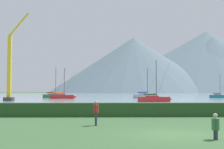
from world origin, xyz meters
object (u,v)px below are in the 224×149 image
(sailboat_slip_1, at_px, (54,96))
(sailboat_slip_3, at_px, (146,96))
(person_standing_walker, at_px, (96,111))
(dock_crane, at_px, (10,71))
(sailboat_slip_7, at_px, (219,96))
(person_seated_viewer, at_px, (215,125))
(sailboat_slip_8, at_px, (154,99))
(sailboat_slip_0, at_px, (63,96))

(sailboat_slip_1, relative_size, sailboat_slip_3, 1.09)
(person_standing_walker, xyz_separation_m, dock_crane, (-21.79, 48.61, 5.84))
(sailboat_slip_7, height_order, person_standing_walker, sailboat_slip_7)
(sailboat_slip_1, height_order, person_seated_viewer, sailboat_slip_1)
(sailboat_slip_1, relative_size, sailboat_slip_8, 1.16)
(person_seated_viewer, bearing_deg, sailboat_slip_3, 84.69)
(sailboat_slip_7, bearing_deg, sailboat_slip_1, 173.58)
(person_standing_walker, bearing_deg, sailboat_slip_1, 97.80)
(sailboat_slip_0, xyz_separation_m, sailboat_slip_1, (-4.33, 10.23, 0.02))
(sailboat_slip_7, relative_size, person_seated_viewer, 6.32)
(person_seated_viewer, xyz_separation_m, dock_crane, (-27.70, 54.35, 6.12))
(dock_crane, bearing_deg, sailboat_slip_3, 34.62)
(sailboat_slip_0, distance_m, sailboat_slip_8, 34.60)
(sailboat_slip_7, relative_size, person_standing_walker, 4.79)
(sailboat_slip_1, bearing_deg, sailboat_slip_8, -58.66)
(sailboat_slip_7, xyz_separation_m, sailboat_slip_8, (-27.14, -35.40, 0.06))
(sailboat_slip_1, distance_m, sailboat_slip_8, 45.25)
(sailboat_slip_0, bearing_deg, person_standing_walker, -84.88)
(sailboat_slip_3, relative_size, person_seated_viewer, 7.47)
(sailboat_slip_0, relative_size, person_seated_viewer, 7.21)
(sailboat_slip_3, relative_size, sailboat_slip_8, 1.07)
(sailboat_slip_8, bearing_deg, sailboat_slip_0, 118.03)
(sailboat_slip_1, distance_m, person_standing_walker, 79.93)
(person_seated_viewer, xyz_separation_m, person_standing_walker, (-5.91, 5.74, 0.29))
(person_standing_walker, relative_size, dock_crane, 0.08)
(sailboat_slip_0, distance_m, dock_crane, 22.27)
(sailboat_slip_0, height_order, dock_crane, dock_crane)
(sailboat_slip_7, distance_m, sailboat_slip_8, 44.61)
(sailboat_slip_0, distance_m, person_seated_viewer, 75.91)
(person_seated_viewer, bearing_deg, person_standing_walker, 135.55)
(sailboat_slip_8, height_order, dock_crane, dock_crane)
(sailboat_slip_0, bearing_deg, person_seated_viewer, -81.28)
(sailboat_slip_3, height_order, sailboat_slip_8, sailboat_slip_3)
(sailboat_slip_0, xyz_separation_m, sailboat_slip_7, (50.29, 9.68, -0.10))
(sailboat_slip_3, bearing_deg, person_seated_viewer, -108.53)
(sailboat_slip_7, distance_m, person_seated_viewer, 89.21)
(person_seated_viewer, bearing_deg, sailboat_slip_0, 103.79)
(sailboat_slip_0, relative_size, person_standing_walker, 5.47)
(sailboat_slip_7, xyz_separation_m, dock_crane, (-59.56, -28.97, 6.25))
(sailboat_slip_0, height_order, sailboat_slip_8, sailboat_slip_0)
(sailboat_slip_3, bearing_deg, sailboat_slip_0, 176.81)
(sailboat_slip_0, distance_m, sailboat_slip_7, 51.21)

